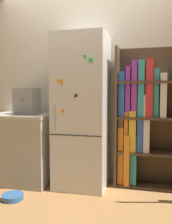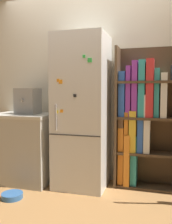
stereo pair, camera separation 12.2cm
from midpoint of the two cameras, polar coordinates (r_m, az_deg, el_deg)
ground_plane at (r=3.18m, az=-2.84°, el=-17.31°), size 16.00×16.00×0.00m
wall_back at (r=3.41m, az=-0.55°, el=6.49°), size 8.00×0.05×2.60m
refrigerator at (r=3.11m, az=-2.07°, el=0.02°), size 0.63×0.62×1.88m
bookshelf at (r=3.17m, az=12.24°, el=-1.52°), size 0.94×0.29×1.74m
kitchen_counter at (r=3.48m, az=-15.31°, el=-7.79°), size 0.85×0.66×0.90m
espresso_machine at (r=3.37m, az=-14.39°, el=2.41°), size 0.28×0.31×0.34m
pet_bowl at (r=3.04m, az=-17.58°, el=-17.96°), size 0.24×0.24×0.06m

